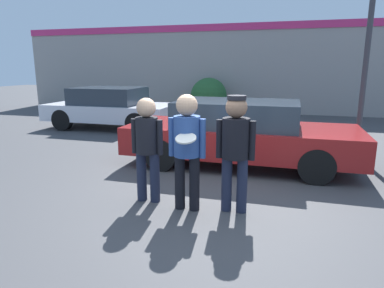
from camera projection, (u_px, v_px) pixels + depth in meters
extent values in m
plane|color=#3F3F42|center=(205.00, 204.00, 5.20)|extent=(56.00, 56.00, 0.00)
cube|color=gray|center=(266.00, 69.00, 14.92)|extent=(24.00, 0.18, 3.88)
cube|color=#CC2D6B|center=(267.00, 26.00, 14.42)|extent=(24.00, 0.04, 0.30)
cylinder|color=#1E2338|center=(142.00, 176.00, 5.30)|extent=(0.15, 0.15, 0.77)
cylinder|color=#1E2338|center=(155.00, 178.00, 5.24)|extent=(0.15, 0.15, 0.77)
cylinder|color=black|center=(147.00, 135.00, 5.13)|extent=(0.33, 0.33, 0.54)
cylinder|color=black|center=(134.00, 136.00, 5.19)|extent=(0.09, 0.09, 0.53)
cylinder|color=black|center=(160.00, 138.00, 5.07)|extent=(0.09, 0.09, 0.53)
sphere|color=tan|center=(146.00, 108.00, 5.03)|extent=(0.29, 0.29, 0.29)
cylinder|color=black|center=(180.00, 182.00, 4.99)|extent=(0.15, 0.15, 0.81)
cylinder|color=black|center=(194.00, 183.00, 4.93)|extent=(0.15, 0.15, 0.81)
cylinder|color=#2D4C8C|center=(187.00, 136.00, 4.81)|extent=(0.38, 0.38, 0.57)
cylinder|color=#2D4C8C|center=(172.00, 137.00, 4.87)|extent=(0.09, 0.09, 0.55)
cylinder|color=#2D4C8C|center=(203.00, 139.00, 4.75)|extent=(0.09, 0.09, 0.55)
sphere|color=tan|center=(187.00, 105.00, 4.71)|extent=(0.30, 0.30, 0.30)
cylinder|color=silver|center=(186.00, 138.00, 4.53)|extent=(0.28, 0.28, 0.11)
cylinder|color=#1E2338|center=(227.00, 184.00, 4.92)|extent=(0.15, 0.15, 0.80)
cylinder|color=#1E2338|center=(242.00, 185.00, 4.86)|extent=(0.15, 0.15, 0.80)
cylinder|color=black|center=(236.00, 138.00, 4.74)|extent=(0.38, 0.38, 0.56)
cylinder|color=black|center=(219.00, 139.00, 4.81)|extent=(0.09, 0.09, 0.55)
cylinder|color=black|center=(252.00, 141.00, 4.68)|extent=(0.09, 0.09, 0.55)
sphere|color=#8C664C|center=(236.00, 107.00, 4.64)|extent=(0.30, 0.30, 0.30)
cylinder|color=black|center=(237.00, 98.00, 4.61)|extent=(0.26, 0.26, 0.06)
cube|color=maroon|center=(241.00, 139.00, 7.19)|extent=(4.74, 1.89, 0.56)
cube|color=#28333D|center=(237.00, 113.00, 7.09)|extent=(2.47, 1.63, 0.52)
cylinder|color=black|center=(312.00, 145.00, 7.63)|extent=(0.65, 0.22, 0.65)
cylinder|color=black|center=(317.00, 166.00, 6.04)|extent=(0.65, 0.22, 0.65)
cylinder|color=black|center=(186.00, 138.00, 8.43)|extent=(0.65, 0.22, 0.65)
cylinder|color=black|center=(161.00, 155.00, 6.84)|extent=(0.65, 0.22, 0.65)
cube|color=silver|center=(112.00, 112.00, 11.55)|extent=(4.26, 1.95, 0.53)
cube|color=#28333D|center=(108.00, 96.00, 11.46)|extent=(2.22, 1.67, 0.54)
cylinder|color=black|center=(158.00, 116.00, 12.06)|extent=(0.69, 0.22, 0.69)
cylinder|color=black|center=(136.00, 124.00, 10.42)|extent=(0.69, 0.22, 0.69)
cylinder|color=black|center=(92.00, 113.00, 12.78)|extent=(0.69, 0.22, 0.69)
cylinder|color=black|center=(62.00, 120.00, 11.14)|extent=(0.69, 0.22, 0.69)
cylinder|color=#38383D|center=(371.00, 14.00, 7.28)|extent=(0.12, 0.12, 6.30)
sphere|color=#285B2D|center=(209.00, 96.00, 14.88)|extent=(1.58, 1.58, 1.58)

